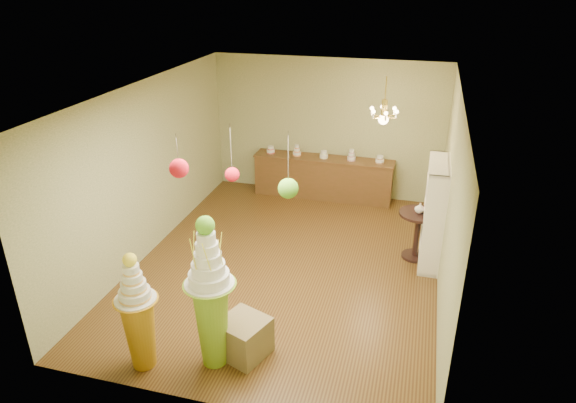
% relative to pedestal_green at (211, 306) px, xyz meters
% --- Properties ---
extents(floor, '(6.50, 6.50, 0.00)m').
position_rel_pedestal_green_xyz_m(floor, '(0.28, 2.56, -0.87)').
color(floor, '#513516').
rests_on(floor, ground).
extents(ceiling, '(6.50, 6.50, 0.00)m').
position_rel_pedestal_green_xyz_m(ceiling, '(0.28, 2.56, 2.13)').
color(ceiling, white).
rests_on(ceiling, ground).
extents(wall_back, '(5.00, 0.04, 3.00)m').
position_rel_pedestal_green_xyz_m(wall_back, '(0.28, 5.81, 0.63)').
color(wall_back, tan).
rests_on(wall_back, ground).
extents(wall_front, '(5.00, 0.04, 3.00)m').
position_rel_pedestal_green_xyz_m(wall_front, '(0.28, -0.69, 0.63)').
color(wall_front, tan).
rests_on(wall_front, ground).
extents(wall_left, '(0.04, 6.50, 3.00)m').
position_rel_pedestal_green_xyz_m(wall_left, '(-2.22, 2.56, 0.63)').
color(wall_left, tan).
rests_on(wall_left, ground).
extents(wall_right, '(0.04, 6.50, 3.00)m').
position_rel_pedestal_green_xyz_m(wall_right, '(2.78, 2.56, 0.63)').
color(wall_right, tan).
rests_on(wall_right, ground).
extents(pedestal_green, '(0.70, 0.70, 2.09)m').
position_rel_pedestal_green_xyz_m(pedestal_green, '(0.00, 0.00, 0.00)').
color(pedestal_green, '#80AF26').
rests_on(pedestal_green, floor).
extents(pedestal_orange, '(0.63, 0.63, 1.64)m').
position_rel_pedestal_green_xyz_m(pedestal_orange, '(-0.86, -0.29, -0.22)').
color(pedestal_orange, '#C78A17').
rests_on(pedestal_orange, floor).
extents(burlap_riser, '(0.74, 0.74, 0.52)m').
position_rel_pedestal_green_xyz_m(burlap_riser, '(0.32, 0.24, -0.61)').
color(burlap_riser, olive).
rests_on(burlap_riser, floor).
extents(sideboard, '(3.04, 0.54, 1.16)m').
position_rel_pedestal_green_xyz_m(sideboard, '(0.28, 5.53, -0.39)').
color(sideboard, brown).
rests_on(sideboard, floor).
extents(shelving_unit, '(0.33, 1.20, 1.80)m').
position_rel_pedestal_green_xyz_m(shelving_unit, '(2.62, 3.36, 0.03)').
color(shelving_unit, white).
rests_on(shelving_unit, floor).
extents(round_table, '(0.87, 0.87, 0.87)m').
position_rel_pedestal_green_xyz_m(round_table, '(2.38, 3.38, -0.31)').
color(round_table, black).
rests_on(round_table, floor).
extents(vase, '(0.19, 0.19, 0.18)m').
position_rel_pedestal_green_xyz_m(vase, '(2.38, 3.38, 0.09)').
color(vase, white).
rests_on(vase, round_table).
extents(pom_red_left, '(0.22, 0.22, 0.52)m').
position_rel_pedestal_green_xyz_m(pom_red_left, '(-0.34, 0.14, 1.72)').
color(pom_red_left, '#454031').
rests_on(pom_red_left, ceiling).
extents(pom_green_mid, '(0.24, 0.24, 0.82)m').
position_rel_pedestal_green_xyz_m(pom_green_mid, '(0.83, 0.57, 1.43)').
color(pom_green_mid, '#454031').
rests_on(pom_green_mid, ceiling).
extents(pom_red_right, '(0.18, 0.18, 0.73)m').
position_rel_pedestal_green_xyz_m(pom_red_right, '(0.09, 0.67, 1.49)').
color(pom_red_right, '#454031').
rests_on(pom_red_right, ceiling).
extents(chandelier, '(0.67, 0.67, 0.85)m').
position_rel_pedestal_green_xyz_m(chandelier, '(1.60, 4.08, 1.43)').
color(chandelier, gold).
rests_on(chandelier, ceiling).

